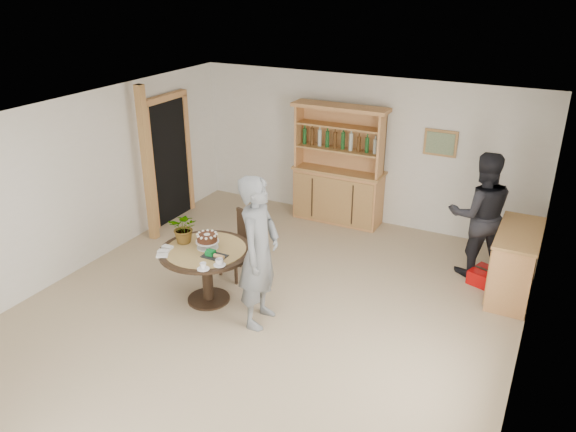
{
  "coord_description": "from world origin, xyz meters",
  "views": [
    {
      "loc": [
        3.05,
        -5.21,
        4.02
      ],
      "look_at": [
        -0.05,
        0.85,
        1.05
      ],
      "focal_mm": 35.0,
      "sensor_mm": 36.0,
      "label": 1
    }
  ],
  "objects_px": {
    "dining_chair": "(242,240)",
    "teen_boy": "(259,252)",
    "red_suitcase": "(493,280)",
    "hutch": "(339,183)",
    "sideboard": "(515,263)",
    "dining_table": "(206,260)",
    "adult_person": "(480,215)"
  },
  "relations": [
    {
      "from": "dining_table",
      "to": "dining_chair",
      "type": "height_order",
      "value": "dining_chair"
    },
    {
      "from": "hutch",
      "to": "sideboard",
      "type": "xyz_separation_m",
      "value": [
        3.04,
        -1.24,
        -0.22
      ]
    },
    {
      "from": "adult_person",
      "to": "red_suitcase",
      "type": "height_order",
      "value": "adult_person"
    },
    {
      "from": "hutch",
      "to": "teen_boy",
      "type": "bearing_deg",
      "value": -84.22
    },
    {
      "from": "dining_chair",
      "to": "adult_person",
      "type": "xyz_separation_m",
      "value": [
        2.96,
        1.55,
        0.38
      ]
    },
    {
      "from": "red_suitcase",
      "to": "hutch",
      "type": "bearing_deg",
      "value": 176.89
    },
    {
      "from": "adult_person",
      "to": "red_suitcase",
      "type": "xyz_separation_m",
      "value": [
        0.33,
        -0.28,
        -0.81
      ]
    },
    {
      "from": "dining_chair",
      "to": "teen_boy",
      "type": "bearing_deg",
      "value": -29.02
    },
    {
      "from": "sideboard",
      "to": "teen_boy",
      "type": "bearing_deg",
      "value": -142.34
    },
    {
      "from": "sideboard",
      "to": "red_suitcase",
      "type": "distance_m",
      "value": 0.46
    },
    {
      "from": "hutch",
      "to": "teen_boy",
      "type": "relative_size",
      "value": 1.06
    },
    {
      "from": "sideboard",
      "to": "teen_boy",
      "type": "distance_m",
      "value": 3.45
    },
    {
      "from": "dining_chair",
      "to": "red_suitcase",
      "type": "bearing_deg",
      "value": 40.45
    },
    {
      "from": "hutch",
      "to": "adult_person",
      "type": "bearing_deg",
      "value": -19.02
    },
    {
      "from": "dining_table",
      "to": "dining_chair",
      "type": "distance_m",
      "value": 0.83
    },
    {
      "from": "sideboard",
      "to": "red_suitcase",
      "type": "xyz_separation_m",
      "value": [
        -0.24,
        0.11,
        -0.37
      ]
    },
    {
      "from": "hutch",
      "to": "red_suitcase",
      "type": "distance_m",
      "value": 3.08
    },
    {
      "from": "teen_boy",
      "to": "adult_person",
      "type": "bearing_deg",
      "value": -47.06
    },
    {
      "from": "teen_boy",
      "to": "red_suitcase",
      "type": "height_order",
      "value": "teen_boy"
    },
    {
      "from": "hutch",
      "to": "teen_boy",
      "type": "distance_m",
      "value": 3.36
    },
    {
      "from": "adult_person",
      "to": "hutch",
      "type": "bearing_deg",
      "value": -42.14
    },
    {
      "from": "hutch",
      "to": "dining_table",
      "type": "relative_size",
      "value": 1.7
    },
    {
      "from": "dining_table",
      "to": "red_suitcase",
      "type": "relative_size",
      "value": 1.72
    },
    {
      "from": "dining_table",
      "to": "dining_chair",
      "type": "bearing_deg",
      "value": 88.17
    },
    {
      "from": "teen_boy",
      "to": "adult_person",
      "type": "distance_m",
      "value": 3.27
    },
    {
      "from": "sideboard",
      "to": "hutch",
      "type": "bearing_deg",
      "value": 157.79
    },
    {
      "from": "dining_chair",
      "to": "hutch",
      "type": "bearing_deg",
      "value": 97.84
    },
    {
      "from": "sideboard",
      "to": "teen_boy",
      "type": "xyz_separation_m",
      "value": [
        -2.7,
        -2.09,
        0.49
      ]
    },
    {
      "from": "dining_chair",
      "to": "adult_person",
      "type": "distance_m",
      "value": 3.36
    },
    {
      "from": "sideboard",
      "to": "red_suitcase",
      "type": "height_order",
      "value": "sideboard"
    },
    {
      "from": "teen_boy",
      "to": "red_suitcase",
      "type": "xyz_separation_m",
      "value": [
        2.46,
        2.2,
        -0.86
      ]
    },
    {
      "from": "dining_table",
      "to": "teen_boy",
      "type": "height_order",
      "value": "teen_boy"
    }
  ]
}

